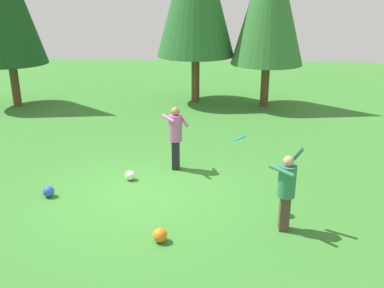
% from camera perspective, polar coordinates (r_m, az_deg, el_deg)
% --- Properties ---
extents(ground_plane, '(40.00, 40.00, 0.00)m').
position_cam_1_polar(ground_plane, '(10.15, -6.46, -6.44)').
color(ground_plane, '#387A2D').
extents(person_thrower, '(0.66, 0.66, 1.72)m').
position_cam_1_polar(person_thrower, '(8.42, 12.42, -5.58)').
color(person_thrower, '#4C382D').
rests_on(person_thrower, ground_plane).
extents(person_catcher, '(0.72, 0.74, 1.68)m').
position_cam_1_polar(person_catcher, '(11.05, -2.21, 1.48)').
color(person_catcher, black).
rests_on(person_catcher, ground_plane).
extents(frisbee, '(0.35, 0.36, 0.15)m').
position_cam_1_polar(frisbee, '(8.83, 6.31, 0.76)').
color(frisbee, '#2393D1').
extents(ball_blue, '(0.26, 0.26, 0.26)m').
position_cam_1_polar(ball_blue, '(10.38, -18.49, -5.99)').
color(ball_blue, blue).
rests_on(ball_blue, ground_plane).
extents(ball_white, '(0.24, 0.24, 0.24)m').
position_cam_1_polar(ball_white, '(10.79, -8.23, -4.16)').
color(ball_white, white).
rests_on(ball_white, ground_plane).
extents(ball_orange, '(0.27, 0.27, 0.27)m').
position_cam_1_polar(ball_orange, '(8.23, -4.25, -11.98)').
color(ball_orange, orange).
rests_on(ball_orange, ground_plane).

